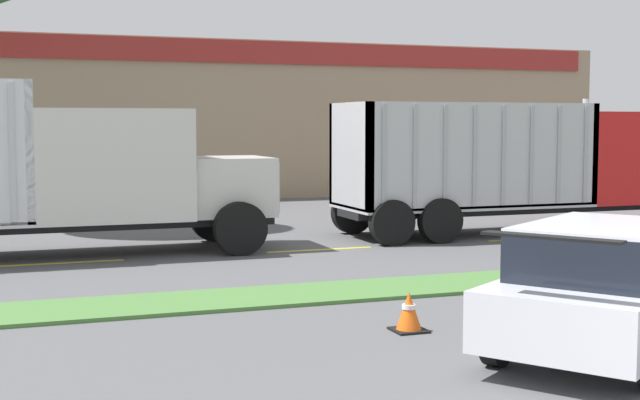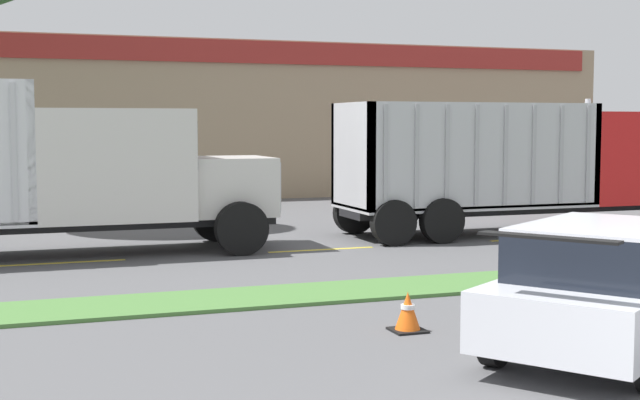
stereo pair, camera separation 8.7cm
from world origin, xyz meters
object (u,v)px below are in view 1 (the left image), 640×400
at_px(dump_truck_lead, 582,169).
at_px(rally_car, 609,287).
at_px(traffic_cone, 409,312).
at_px(dump_truck_trail, 42,177).

height_order(dump_truck_lead, rally_car, dump_truck_lead).
distance_m(dump_truck_lead, rally_car, 13.06).
height_order(dump_truck_lead, traffic_cone, dump_truck_lead).
relative_size(rally_car, traffic_cone, 8.42).
distance_m(rally_car, traffic_cone, 2.59).
xyz_separation_m(dump_truck_lead, traffic_cone, (-9.16, -8.81, -1.31)).
bearing_deg(traffic_cone, dump_truck_trail, 116.12).
height_order(dump_truck_trail, rally_car, dump_truck_trail).
distance_m(dump_truck_lead, dump_truck_trail, 13.35).
distance_m(dump_truck_trail, rally_car, 12.00).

